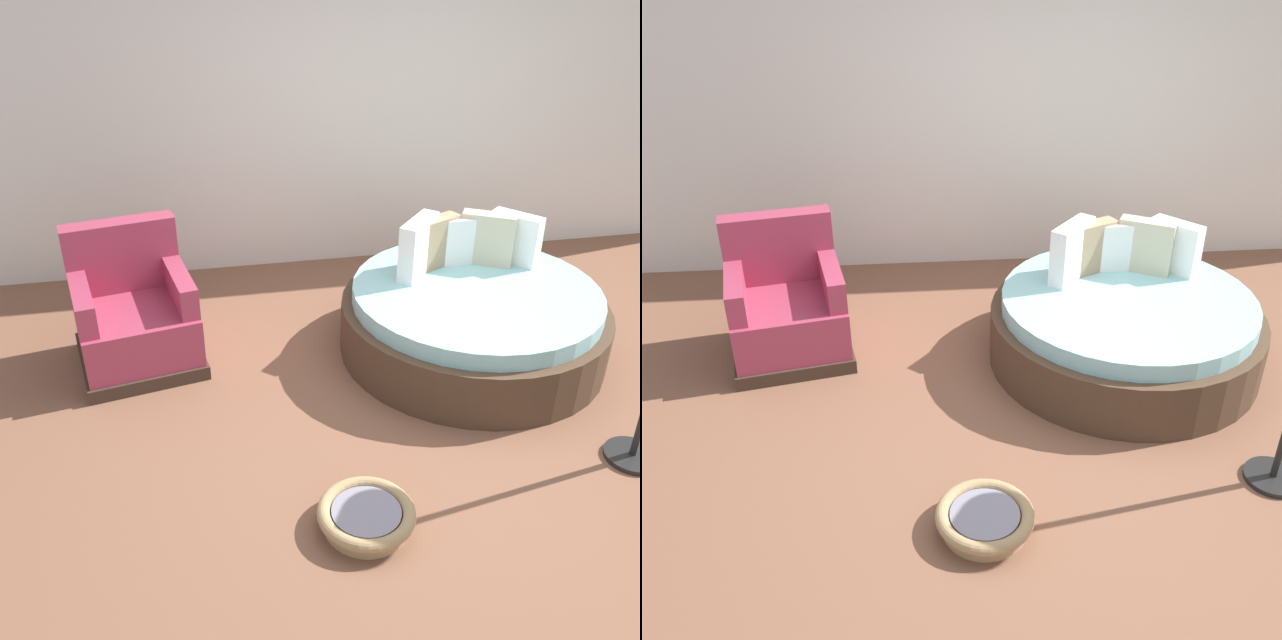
{
  "view_description": "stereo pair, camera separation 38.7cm",
  "coord_description": "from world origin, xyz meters",
  "views": [
    {
      "loc": [
        -1.41,
        -3.42,
        2.77
      ],
      "look_at": [
        -0.69,
        0.34,
        0.55
      ],
      "focal_mm": 40.06,
      "sensor_mm": 36.0,
      "label": 1
    },
    {
      "loc": [
        -1.03,
        -3.48,
        2.77
      ],
      "look_at": [
        -0.69,
        0.34,
        0.55
      ],
      "focal_mm": 40.06,
      "sensor_mm": 36.0,
      "label": 2
    }
  ],
  "objects": [
    {
      "name": "red_armchair",
      "position": [
        -1.86,
        0.98,
        0.33
      ],
      "size": [
        0.94,
        0.94,
        0.94
      ],
      "color": "#38281E",
      "rests_on": "ground_plane"
    },
    {
      "name": "round_daybed",
      "position": [
        0.47,
        0.66,
        0.27
      ],
      "size": [
        1.86,
        1.86,
        0.91
      ],
      "color": "#473323",
      "rests_on": "ground_plane"
    },
    {
      "name": "pet_basket",
      "position": [
        -0.68,
        -0.87,
        0.07
      ],
      "size": [
        0.51,
        0.51,
        0.13
      ],
      "color": "#9E7F56",
      "rests_on": "ground_plane"
    },
    {
      "name": "back_wall",
      "position": [
        0.0,
        2.41,
        1.48
      ],
      "size": [
        8.0,
        0.12,
        2.96
      ],
      "primitive_type": "cube",
      "color": "silver",
      "rests_on": "ground_plane"
    },
    {
      "name": "ground_plane",
      "position": [
        0.0,
        0.0,
        -0.01
      ],
      "size": [
        8.0,
        8.0,
        0.02
      ],
      "primitive_type": "cube",
      "color": "brown"
    }
  ]
}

